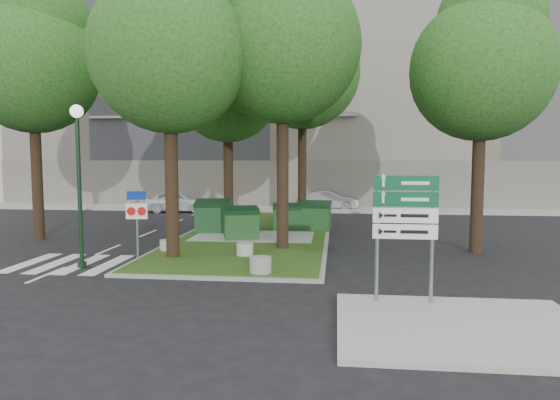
# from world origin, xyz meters

# --- Properties ---
(ground) EXTENTS (120.00, 120.00, 0.00)m
(ground) POSITION_xyz_m (0.00, 0.00, 0.00)
(ground) COLOR black
(ground) RESTS_ON ground
(median_island) EXTENTS (6.00, 16.00, 0.12)m
(median_island) POSITION_xyz_m (0.50, 8.00, 0.06)
(median_island) COLOR #294B15
(median_island) RESTS_ON ground
(median_kerb) EXTENTS (6.30, 16.30, 0.10)m
(median_kerb) POSITION_xyz_m (0.50, 8.00, 0.05)
(median_kerb) COLOR gray
(median_kerb) RESTS_ON ground
(sidewalk_corner) EXTENTS (5.00, 4.00, 0.12)m
(sidewalk_corner) POSITION_xyz_m (6.50, -3.50, 0.06)
(sidewalk_corner) COLOR #999993
(sidewalk_corner) RESTS_ON ground
(building_sidewalk) EXTENTS (42.00, 3.00, 0.12)m
(building_sidewalk) POSITION_xyz_m (0.00, 18.50, 0.06)
(building_sidewalk) COLOR #999993
(building_sidewalk) RESTS_ON ground
(zebra_crossing) EXTENTS (5.00, 3.00, 0.01)m
(zebra_crossing) POSITION_xyz_m (-3.75, 1.50, 0.01)
(zebra_crossing) COLOR silver
(zebra_crossing) RESTS_ON ground
(apartment_building) EXTENTS (41.00, 12.00, 16.00)m
(apartment_building) POSITION_xyz_m (0.00, 26.00, 8.00)
(apartment_building) COLOR tan
(apartment_building) RESTS_ON ground
(tree_median_near_left) EXTENTS (5.20, 5.20, 10.53)m
(tree_median_near_left) POSITION_xyz_m (-1.41, 2.56, 7.32)
(tree_median_near_left) COLOR black
(tree_median_near_left) RESTS_ON ground
(tree_median_near_right) EXTENTS (5.60, 5.60, 11.46)m
(tree_median_near_right) POSITION_xyz_m (2.09, 4.56, 7.99)
(tree_median_near_right) COLOR black
(tree_median_near_right) RESTS_ON ground
(tree_median_mid) EXTENTS (4.80, 4.80, 9.99)m
(tree_median_mid) POSITION_xyz_m (-0.91, 9.06, 6.98)
(tree_median_mid) COLOR black
(tree_median_mid) RESTS_ON ground
(tree_median_far) EXTENTS (5.80, 5.80, 11.93)m
(tree_median_far) POSITION_xyz_m (2.29, 12.06, 8.32)
(tree_median_far) COLOR black
(tree_median_far) RESTS_ON ground
(tree_street_left) EXTENTS (5.40, 5.40, 11.00)m
(tree_street_left) POSITION_xyz_m (-8.41, 6.06, 7.65)
(tree_street_left) COLOR black
(tree_street_left) RESTS_ON ground
(tree_street_right) EXTENTS (5.00, 5.00, 10.06)m
(tree_street_right) POSITION_xyz_m (9.09, 5.06, 6.98)
(tree_street_right) COLOR black
(tree_street_right) RESTS_ON ground
(dumpster_a) EXTENTS (1.68, 1.27, 1.46)m
(dumpster_a) POSITION_xyz_m (-1.51, 8.06, 0.82)
(dumpster_a) COLOR #0F3718
(dumpster_a) RESTS_ON median_island
(dumpster_b) EXTENTS (1.66, 1.38, 1.32)m
(dumpster_b) POSITION_xyz_m (0.09, 6.36, 0.76)
(dumpster_b) COLOR #123F14
(dumpster_b) RESTS_ON median_island
(dumpster_c) EXTENTS (1.40, 1.07, 1.20)m
(dumpster_c) POSITION_xyz_m (1.69, 9.12, 0.70)
(dumpster_c) COLOR black
(dumpster_c) RESTS_ON median_island
(dumpster_d) EXTENTS (1.52, 1.14, 1.33)m
(dumpster_d) POSITION_xyz_m (3.00, 9.20, 0.76)
(dumpster_d) COLOR #133E13
(dumpster_d) RESTS_ON median_island
(bollard_left) EXTENTS (0.51, 0.51, 0.36)m
(bollard_left) POSITION_xyz_m (-2.10, 3.61, 0.30)
(bollard_left) COLOR #ABAAA5
(bollard_left) RESTS_ON median_island
(bollard_right) EXTENTS (0.64, 0.64, 0.46)m
(bollard_right) POSITION_xyz_m (1.79, 0.50, 0.35)
(bollard_right) COLOR gray
(bollard_right) RESTS_ON median_island
(bollard_mid) EXTENTS (0.58, 0.58, 0.41)m
(bollard_mid) POSITION_xyz_m (0.87, 2.98, 0.33)
(bollard_mid) COLOR #A7A8A2
(bollard_mid) RESTS_ON median_island
(litter_bin) EXTENTS (0.40, 0.40, 0.71)m
(litter_bin) POSITION_xyz_m (2.26, 10.36, 0.47)
(litter_bin) COLOR gold
(litter_bin) RESTS_ON median_island
(street_lamp) EXTENTS (0.40, 0.40, 5.05)m
(street_lamp) POSITION_xyz_m (-3.96, 1.05, 3.18)
(street_lamp) COLOR black
(street_lamp) RESTS_ON ground
(traffic_sign_pole) EXTENTS (0.73, 0.14, 2.45)m
(traffic_sign_pole) POSITION_xyz_m (-2.81, 2.69, 1.57)
(traffic_sign_pole) COLOR slate
(traffic_sign_pole) RESTS_ON ground
(directional_sign) EXTENTS (1.46, 0.09, 2.93)m
(directional_sign) POSITION_xyz_m (5.52, -2.00, 2.06)
(directional_sign) COLOR slate
(directional_sign) RESTS_ON sidewalk_corner
(car_white) EXTENTS (4.13, 1.94, 1.37)m
(car_white) POSITION_xyz_m (-5.95, 16.59, 0.68)
(car_white) COLOR silver
(car_white) RESTS_ON ground
(car_silver) EXTENTS (3.77, 1.37, 1.23)m
(car_silver) POSITION_xyz_m (3.50, 19.17, 0.62)
(car_silver) COLOR gray
(car_silver) RESTS_ON ground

